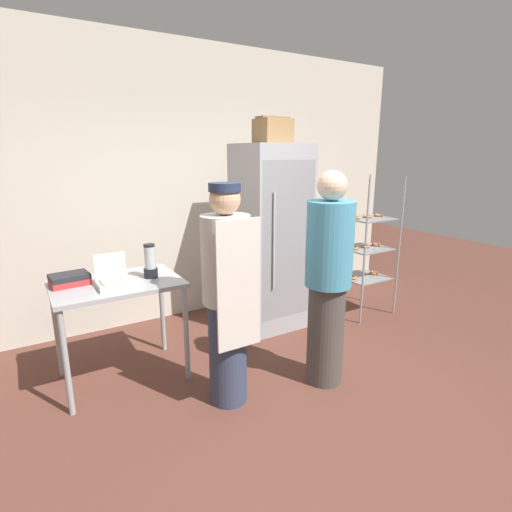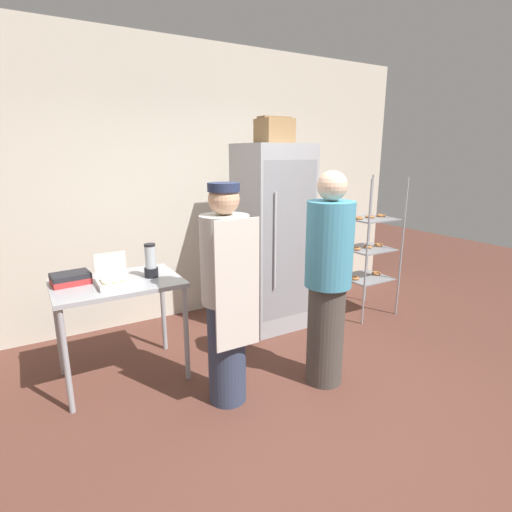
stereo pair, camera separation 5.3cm
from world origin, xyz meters
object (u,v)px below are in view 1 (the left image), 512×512
(blender_pitcher, at_px, (150,263))
(donut_box, at_px, (113,281))
(baking_rack, at_px, (365,247))
(cardboard_storage_box, at_px, (273,131))
(refrigerator, at_px, (271,238))
(person_customer, at_px, (328,280))
(binder_stack, at_px, (70,279))
(person_baker, at_px, (227,294))

(blender_pitcher, bearing_deg, donut_box, -163.10)
(baking_rack, xyz_separation_m, cardboard_storage_box, (-1.14, 0.31, 1.31))
(refrigerator, distance_m, cardboard_storage_box, 1.13)
(baking_rack, bearing_deg, person_customer, -146.41)
(donut_box, xyz_separation_m, cardboard_storage_box, (1.79, 0.44, 1.20))
(refrigerator, height_order, person_customer, refrigerator)
(baking_rack, height_order, blender_pitcher, baking_rack)
(baking_rack, height_order, cardboard_storage_box, cardboard_storage_box)
(binder_stack, bearing_deg, person_baker, -42.61)
(cardboard_storage_box, distance_m, person_customer, 1.77)
(cardboard_storage_box, xyz_separation_m, person_baker, (-1.11, -1.08, -1.24))
(refrigerator, bearing_deg, person_customer, -102.12)
(blender_pitcher, xyz_separation_m, cardboard_storage_box, (1.46, 0.34, 1.12))
(person_baker, bearing_deg, baking_rack, 18.90)
(refrigerator, bearing_deg, blender_pitcher, -167.20)
(blender_pitcher, distance_m, binder_stack, 0.64)
(cardboard_storage_box, bearing_deg, refrigerator, -139.06)
(person_customer, bearing_deg, baking_rack, 33.59)
(blender_pitcher, bearing_deg, binder_stack, 166.59)
(refrigerator, distance_m, baking_rack, 1.21)
(donut_box, relative_size, binder_stack, 0.84)
(blender_pitcher, bearing_deg, baking_rack, 0.78)
(baking_rack, relative_size, blender_pitcher, 5.68)
(blender_pitcher, height_order, binder_stack, blender_pitcher)
(baking_rack, xyz_separation_m, blender_pitcher, (-2.60, -0.04, 0.19))
(binder_stack, distance_m, person_customer, 2.08)
(donut_box, xyz_separation_m, blender_pitcher, (0.33, 0.10, 0.08))
(baking_rack, distance_m, donut_box, 2.93)
(blender_pitcher, bearing_deg, person_baker, -64.94)
(binder_stack, xyz_separation_m, person_baker, (0.96, -0.88, -0.03))
(person_baker, bearing_deg, blender_pitcher, 115.06)
(person_customer, bearing_deg, refrigerator, 77.88)
(binder_stack, bearing_deg, baking_rack, -1.99)
(binder_stack, bearing_deg, cardboard_storage_box, 5.42)
(baking_rack, distance_m, cardboard_storage_box, 1.76)
(blender_pitcher, bearing_deg, person_customer, -37.76)
(donut_box, bearing_deg, binder_stack, 139.12)
(binder_stack, bearing_deg, person_customer, -30.55)
(binder_stack, relative_size, cardboard_storage_box, 0.92)
(refrigerator, distance_m, donut_box, 1.82)
(refrigerator, relative_size, blender_pitcher, 6.90)
(person_baker, bearing_deg, binder_stack, 137.39)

